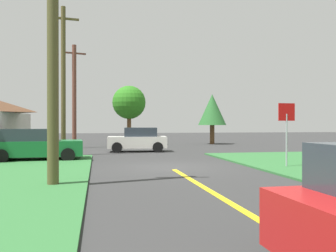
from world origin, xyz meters
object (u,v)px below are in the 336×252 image
at_px(parked_car_near_building, 35,145).
at_px(oak_tree_left, 212,110).
at_px(utility_pole_near, 53,37).
at_px(utility_pole_mid, 63,79).
at_px(pine_tree_center, 129,103).
at_px(stop_sign, 287,122).
at_px(utility_pole_far, 74,95).
at_px(car_approaching_junction, 138,140).

xyz_separation_m(parked_car_near_building, oak_tree_left, (13.53, 13.23, 2.34)).
xyz_separation_m(utility_pole_near, utility_pole_mid, (-0.66, 11.01, 0.07)).
distance_m(utility_pole_mid, pine_tree_center, 11.40).
height_order(stop_sign, utility_pole_far, utility_pole_far).
relative_size(car_approaching_junction, utility_pole_near, 0.46).
height_order(utility_pole_near, utility_pole_far, utility_pole_near).
xyz_separation_m(utility_pole_near, utility_pole_far, (-0.45, 18.03, -0.36)).
bearing_deg(stop_sign, car_approaching_junction, -63.97).
xyz_separation_m(utility_pole_mid, pine_tree_center, (4.72, 10.34, -0.78)).
bearing_deg(pine_tree_center, oak_tree_left, 0.04).
relative_size(utility_pole_mid, pine_tree_center, 1.67).
height_order(oak_tree_left, pine_tree_center, pine_tree_center).
xyz_separation_m(stop_sign, utility_pole_far, (-9.61, 15.05, 2.16)).
distance_m(utility_pole_far, oak_tree_left, 12.66).
distance_m(car_approaching_junction, utility_pole_near, 14.41).
relative_size(stop_sign, car_approaching_junction, 0.68).
distance_m(utility_pole_near, oak_tree_left, 24.40).
distance_m(parked_car_near_building, utility_pole_mid, 4.84).
bearing_deg(oak_tree_left, pine_tree_center, -179.96).
distance_m(parked_car_near_building, pine_tree_center, 14.76).
bearing_deg(utility_pole_far, utility_pole_near, -88.56).
bearing_deg(utility_pole_mid, oak_tree_left, 39.88).
bearing_deg(utility_pole_far, stop_sign, -57.44).
bearing_deg(parked_car_near_building, oak_tree_left, 39.80).
bearing_deg(utility_pole_far, parked_car_near_building, -97.79).
distance_m(utility_pole_far, pine_tree_center, 5.62).
height_order(parked_car_near_building, oak_tree_left, oak_tree_left).
distance_m(parked_car_near_building, utility_pole_far, 10.51).
xyz_separation_m(utility_pole_near, pine_tree_center, (4.06, 21.36, -0.71)).
distance_m(car_approaching_junction, oak_tree_left, 11.38).
bearing_deg(car_approaching_junction, stop_sign, 121.19).
relative_size(utility_pole_near, utility_pole_mid, 1.00).
relative_size(car_approaching_junction, utility_pole_far, 0.50).
xyz_separation_m(utility_pole_near, oak_tree_left, (11.73, 21.36, -1.29)).
height_order(utility_pole_near, utility_pole_mid, utility_pole_mid).
height_order(parked_car_near_building, pine_tree_center, pine_tree_center).
bearing_deg(parked_car_near_building, utility_pole_near, -82.01).
relative_size(stop_sign, utility_pole_far, 0.34).
distance_m(stop_sign, utility_pole_far, 17.98).
bearing_deg(pine_tree_center, parked_car_near_building, -113.93).
distance_m(utility_pole_near, utility_pole_far, 18.03).
distance_m(utility_pole_mid, utility_pole_far, 7.03).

